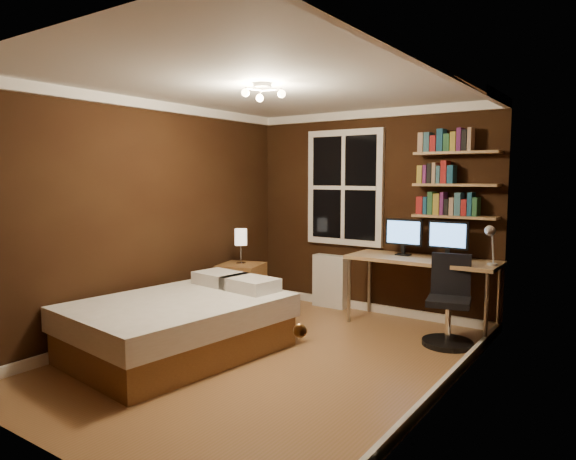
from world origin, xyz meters
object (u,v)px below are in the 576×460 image
Objects in this scene: bed at (181,325)px; nightstand at (241,289)px; bedside_lamp at (241,246)px; office_chair at (449,312)px; monitor_left at (404,237)px; desk at (422,263)px; radiator at (330,281)px; monitor_right at (448,240)px; desk_lamp at (491,245)px.

bed is 1.52m from nightstand.
bedside_lamp reaches higher than office_chair.
nightstand is (-0.45, 1.45, 0.03)m from bed.
nightstand is 2.06m from monitor_left.
bedside_lamp is at bearing -160.86° from desk.
bedside_lamp is 0.99× the size of monitor_left.
monitor_right is (1.55, -0.13, 0.66)m from radiator.
bed is 3.10× the size of radiator.
bed is 2.98m from monitor_right.
monitor_right is at bearing 19.01° from bedside_lamp.
monitor_right reaches higher than bed.
desk is 0.38m from monitor_right.
monitor_left is (1.04, -0.13, 0.66)m from radiator.
office_chair is at bearing -35.75° from monitor_left.
bedside_lamp is at bearing 0.00° from nightstand.
office_chair is (0.44, -0.42, -0.39)m from desk.
monitor_left is 1.00× the size of desk_lamp.
bed is at bearing -120.65° from monitor_left.
bedside_lamp is 2.43m from monitor_right.
bedside_lamp is at bearing -160.99° from monitor_right.
radiator is 1.54× the size of desk_lamp.
office_chair is at bearing -19.95° from radiator.
desk is (1.58, 2.15, 0.44)m from bed.
monitor_right is at bearing 0.00° from monitor_left.
nightstand is 0.92× the size of radiator.
desk_lamp is (2.79, 0.59, 0.70)m from nightstand.
desk_lamp is at bearing -9.11° from radiator.
monitor_right is at bearing 57.45° from bed.
nightstand is at bearing 174.01° from office_chair.
monitor_right is (0.51, 0.00, 0.00)m from monitor_left.
radiator is 2.18m from desk_lamp.
desk is at bearing 171.15° from desk_lamp.
office_chair is at bearing 6.58° from bedside_lamp.
bed is 2.69m from monitor_left.
desk reaches higher than bed.
bedside_lamp is 2.85m from desk_lamp.
monitor_left is at bearing 131.67° from office_chair.
bed is at bearing -138.92° from desk_lamp.
desk_lamp is at bearing 11.91° from bedside_lamp.
bed is at bearing -72.60° from bedside_lamp.
bed is at bearing -96.83° from radiator.
monitor_left is 1.00× the size of monitor_right.
desk_lamp is 0.80m from office_chair.
desk_lamp is (2.05, -0.33, 0.67)m from radiator.
office_chair is (0.70, -0.50, -0.66)m from monitor_left.
nightstand is at bearing -128.77° from radiator.
desk_lamp is (0.50, -0.20, 0.01)m from monitor_right.
monitor_left reaches higher than nightstand.
monitor_right reaches higher than desk.
monitor_right is 0.54m from desk_lamp.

